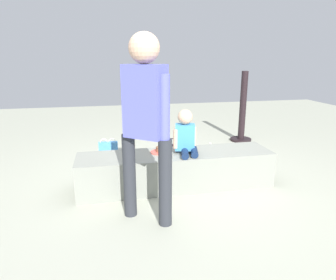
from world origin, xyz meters
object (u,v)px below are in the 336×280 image
handbag_black_leather (171,154)px  adult_standing (145,114)px  child_seated (186,135)px  cake_box_white (133,164)px  gift_bag (109,154)px  party_cup_red (203,159)px  cake_plate (160,151)px  water_bottle_near_gift (210,150)px

handbag_black_leather → adult_standing: bearing=-110.4°
child_seated → cake_box_white: size_ratio=1.47×
gift_bag → party_cup_red: gift_bag is taller
cake_plate → water_bottle_near_gift: (0.89, 0.84, -0.31)m
child_seated → adult_standing: 0.89m
adult_standing → water_bottle_near_gift: bearing=53.8°
gift_bag → cake_plate: bearing=-53.0°
water_bottle_near_gift → cake_box_white: (-1.14, -0.24, -0.04)m
gift_bag → child_seated: bearing=-45.0°
child_seated → adult_standing: adult_standing is taller
cake_plate → water_bottle_near_gift: cake_plate is taller
adult_standing → party_cup_red: 1.88m
child_seated → cake_plate: (-0.27, 0.08, -0.19)m
party_cup_red → child_seated: bearing=-122.3°
adult_standing → cake_box_white: size_ratio=4.89×
cake_plate → gift_bag: (-0.57, 0.75, -0.24)m
child_seated → party_cup_red: child_seated is taller
adult_standing → gift_bag: 1.70m
gift_bag → handbag_black_leather: (0.84, -0.04, -0.04)m
cake_plate → cake_box_white: cake_plate is taller
water_bottle_near_gift → handbag_black_leather: bearing=-167.8°
adult_standing → cake_plate: size_ratio=7.15×
water_bottle_near_gift → adult_standing: bearing=-126.2°
water_bottle_near_gift → cake_box_white: water_bottle_near_gift is taller
adult_standing → cake_plate: adult_standing is taller
water_bottle_near_gift → party_cup_red: size_ratio=1.94×
child_seated → water_bottle_near_gift: 1.22m
cake_box_white → gift_bag: bearing=153.9°
cake_box_white → handbag_black_leather: size_ratio=0.93×
party_cup_red → cake_box_white: 0.97m
adult_standing → water_bottle_near_gift: adult_standing is taller
water_bottle_near_gift → gift_bag: bearing=-176.6°
adult_standing → water_bottle_near_gift: (1.13, 1.55, -0.87)m
party_cup_red → water_bottle_near_gift: bearing=51.2°
party_cup_red → cake_plate: bearing=-138.7°
gift_bag → handbag_black_leather: size_ratio=1.08×
child_seated → handbag_black_leather: (0.01, 0.79, -0.47)m
adult_standing → party_cup_red: size_ratio=14.43×
water_bottle_near_gift → handbag_black_leather: size_ratio=0.61×
child_seated → handbag_black_leather: 0.92m
child_seated → party_cup_red: size_ratio=4.35×
cake_plate → cake_box_white: (-0.26, 0.60, -0.35)m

